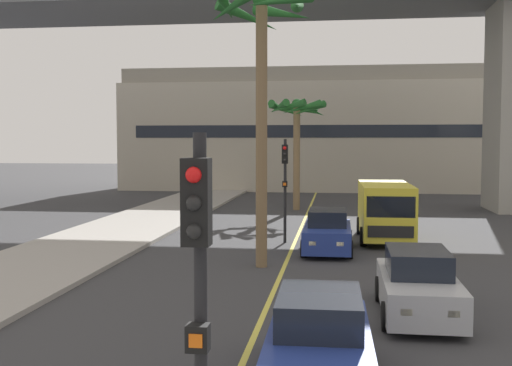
{
  "coord_description": "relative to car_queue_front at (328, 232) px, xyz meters",
  "views": [
    {
      "loc": [
        1.73,
        0.92,
        4.13
      ],
      "look_at": [
        0.0,
        14.0,
        3.23
      ],
      "focal_mm": 43.74,
      "sensor_mm": 36.0,
      "label": 1
    }
  ],
  "objects": [
    {
      "name": "car_queue_second",
      "position": [
        0.08,
        -12.94,
        0.0
      ],
      "size": [
        1.87,
        4.12,
        1.56
      ],
      "color": "navy",
      "rests_on": "ground"
    },
    {
      "name": "car_queue_third",
      "position": [
        2.26,
        -8.35,
        0.0
      ],
      "size": [
        1.85,
        4.11,
        1.56
      ],
      "color": "#B7BABF",
      "rests_on": "ground"
    },
    {
      "name": "palm_tree_near_median",
      "position": [
        -2.1,
        13.9,
        4.76
      ],
      "size": [
        3.6,
        3.64,
        6.62
      ],
      "color": "brown",
      "rests_on": "ground"
    },
    {
      "name": "delivery_van",
      "position": [
        2.31,
        2.96,
        0.57
      ],
      "size": [
        2.2,
        5.27,
        2.36
      ],
      "color": "yellow",
      "rests_on": "ground"
    },
    {
      "name": "car_queue_front",
      "position": [
        0.0,
        0.0,
        0.0
      ],
      "size": [
        1.85,
        4.11,
        1.56
      ],
      "color": "navy",
      "rests_on": "ground"
    },
    {
      "name": "pier_building_backdrop",
      "position": [
        -1.36,
        30.45,
        4.26
      ],
      "size": [
        32.91,
        8.04,
        10.09
      ],
      "color": "#BCB29E",
      "rests_on": "ground"
    },
    {
      "name": "traffic_light_median_near",
      "position": [
        -0.84,
        -17.92,
        1.99
      ],
      "size": [
        0.24,
        0.37,
        4.2
      ],
      "color": "black",
      "rests_on": "ground"
    },
    {
      "name": "palm_tree_mid_median",
      "position": [
        -2.1,
        -3.12,
        6.46
      ],
      "size": [
        3.49,
        3.55,
        8.96
      ],
      "color": "brown",
      "rests_on": "ground"
    },
    {
      "name": "lane_stripe_center",
      "position": [
        -1.36,
        -0.13,
        -0.72
      ],
      "size": [
        0.14,
        56.0,
        0.01
      ],
      "primitive_type": "cube",
      "color": "#DBCC4C",
      "rests_on": "ground"
    },
    {
      "name": "traffic_light_median_far",
      "position": [
        -1.75,
        1.72,
        1.99
      ],
      "size": [
        0.24,
        0.37,
        4.2
      ],
      "color": "black",
      "rests_on": "ground"
    }
  ]
}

